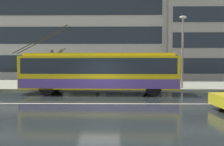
{
  "coord_description": "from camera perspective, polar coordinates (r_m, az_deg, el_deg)",
  "views": [
    {
      "loc": [
        0.95,
        -13.88,
        2.26
      ],
      "look_at": [
        0.72,
        3.7,
        1.49
      ],
      "focal_mm": 37.07,
      "sensor_mm": 36.0,
      "label": 1
    }
  ],
  "objects": [
    {
      "name": "ground_plane",
      "position": [
        14.09,
        -3.15,
        -6.71
      ],
      "size": [
        160.0,
        160.0,
        0.0
      ],
      "primitive_type": "plane",
      "color": "#202627"
    },
    {
      "name": "sidewalk_slab",
      "position": [
        23.62,
        -1.57,
        -2.8
      ],
      "size": [
        80.0,
        10.0,
        0.14
      ],
      "primitive_type": "cube",
      "color": "gray",
      "rests_on": "ground_plane"
    },
    {
      "name": "lane_centre_line",
      "position": [
        12.91,
        -3.51,
        -7.55
      ],
      "size": [
        72.0,
        0.14,
        0.01
      ],
      "primitive_type": "cube",
      "color": "silver",
      "rests_on": "ground_plane"
    },
    {
      "name": "trolleybus",
      "position": [
        16.94,
        -3.05,
        0.36
      ],
      "size": [
        11.97,
        2.96,
        5.01
      ],
      "color": "yellow",
      "rests_on": "ground_plane"
    },
    {
      "name": "bus_shelter",
      "position": [
        20.77,
        -6.99,
        2.11
      ],
      "size": [
        4.12,
        1.63,
        2.67
      ],
      "color": "gray",
      "rests_on": "sidewalk_slab"
    },
    {
      "name": "pedestrian_at_shelter",
      "position": [
        19.35,
        -3.82,
        1.0
      ],
      "size": [
        1.33,
        1.33,
        2.02
      ],
      "color": "black",
      "rests_on": "sidewalk_slab"
    },
    {
      "name": "pedestrian_approaching_curb",
      "position": [
        21.32,
        -3.48,
        1.16
      ],
      "size": [
        1.54,
        1.54,
        1.98
      ],
      "color": "#2A2324",
      "rests_on": "sidewalk_slab"
    },
    {
      "name": "pedestrian_walking_past",
      "position": [
        19.73,
        6.2,
        0.82
      ],
      "size": [
        1.14,
        1.14,
        1.97
      ],
      "color": "black",
      "rests_on": "sidewalk_slab"
    },
    {
      "name": "pedestrian_waiting_by_pole",
      "position": [
        19.79,
        1.92,
        1.26
      ],
      "size": [
        1.21,
        1.21,
        2.05
      ],
      "color": "#535341",
      "rests_on": "sidewalk_slab"
    },
    {
      "name": "street_lamp",
      "position": [
        20.18,
        17.01,
        6.62
      ],
      "size": [
        0.6,
        0.32,
        6.01
      ],
      "color": "gray",
      "rests_on": "sidewalk_slab"
    },
    {
      "name": "street_tree_bare",
      "position": [
        20.9,
        -14.25,
        1.9
      ],
      "size": [
        1.32,
        1.68,
        3.45
      ],
      "color": "brown",
      "rests_on": "sidewalk_slab"
    }
  ]
}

